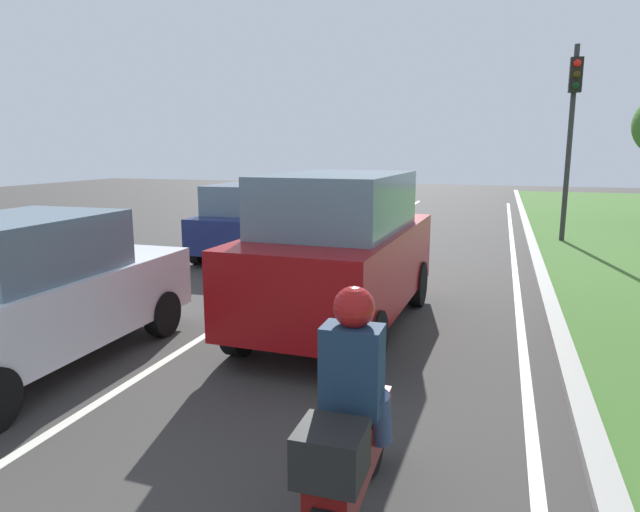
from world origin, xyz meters
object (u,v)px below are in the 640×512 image
object	(u,v)px
car_suv_ahead	(340,250)
motorcycle	(351,455)
car_sedan_left_lane	(31,294)
traffic_light_near_right	(572,113)
rider_person	(353,366)
car_hatchback_far	(248,221)

from	to	relation	value
car_suv_ahead	motorcycle	distance (m)	4.55
car_suv_ahead	car_sedan_left_lane	distance (m)	4.05
car_sedan_left_lane	traffic_light_near_right	bearing A→B (deg)	58.66
motorcycle	rider_person	bearing A→B (deg)	90.43
car_sedan_left_lane	car_suv_ahead	bearing A→B (deg)	39.40
car_hatchback_far	traffic_light_near_right	xyz separation A→B (m)	(7.57, 4.53, 2.68)
car_sedan_left_lane	rider_person	distance (m)	4.70
car_hatchback_far	rider_person	xyz separation A→B (m)	(4.96, -8.99, 0.31)
car_sedan_left_lane	car_hatchback_far	world-z (taller)	car_sedan_left_lane
car_hatchback_far	motorcycle	distance (m)	10.32
car_sedan_left_lane	rider_person	xyz separation A→B (m)	(4.39, -1.66, 0.27)
car_sedan_left_lane	traffic_light_near_right	world-z (taller)	traffic_light_near_right
car_suv_ahead	car_sedan_left_lane	bearing A→B (deg)	-137.91
rider_person	car_suv_ahead	bearing A→B (deg)	106.43
car_hatchback_far	rider_person	size ratio (longest dim) A/B	3.22
car_suv_ahead	rider_person	bearing A→B (deg)	-71.24
rider_person	traffic_light_near_right	world-z (taller)	traffic_light_near_right
car_sedan_left_lane	rider_person	world-z (taller)	car_sedan_left_lane
car_sedan_left_lane	traffic_light_near_right	xyz separation A→B (m)	(7.00, 11.86, 2.64)
motorcycle	car_sedan_left_lane	bearing A→B (deg)	158.28
motorcycle	traffic_light_near_right	bearing A→B (deg)	78.67
car_suv_ahead	rider_person	size ratio (longest dim) A/B	3.92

